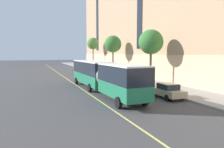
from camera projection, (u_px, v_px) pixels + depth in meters
name	position (u px, v px, depth m)	size (l,w,h in m)	color
ground_plane	(100.00, 93.00, 25.35)	(260.00, 260.00, 0.00)	#424244
sidewalk	(157.00, 85.00, 31.51)	(5.55, 160.00, 0.15)	#9E9B93
city_bus	(101.00, 75.00, 25.98)	(3.29, 18.91, 3.60)	#1E704C
parked_car_darkgray_0	(88.00, 69.00, 52.62)	(1.99, 4.46, 1.56)	#4C4C51
parked_car_champagne_2	(167.00, 91.00, 22.67)	(2.05, 4.50, 1.56)	#BCAD89
parked_car_silver_4	(105.00, 74.00, 40.63)	(2.12, 4.59, 1.56)	#B7B7BC
parked_car_red_5	(124.00, 79.00, 32.82)	(1.99, 4.71, 1.56)	#B21E19
parked_car_champagne_6	(83.00, 68.00, 58.49)	(2.12, 4.75, 1.56)	#BCAD89
street_tree_mid_block	(151.00, 42.00, 32.11)	(3.64, 3.64, 7.98)	brown
street_tree_far_uptown	(113.00, 44.00, 46.61)	(3.63, 3.63, 8.27)	brown
street_tree_far_downtown	(93.00, 44.00, 61.07)	(3.30, 3.30, 8.87)	brown
fire_hydrant	(114.00, 75.00, 40.97)	(0.42, 0.24, 0.72)	red
lane_centerline	(83.00, 90.00, 27.68)	(0.16, 140.00, 0.01)	#E0D66B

